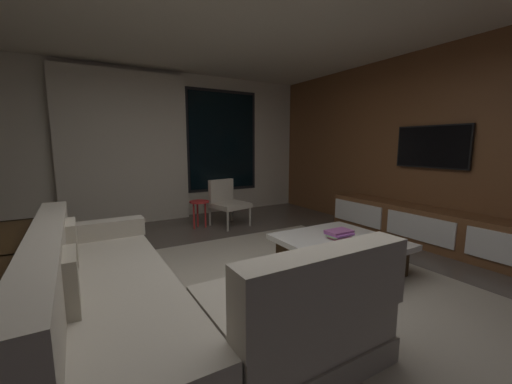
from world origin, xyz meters
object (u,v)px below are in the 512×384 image
(book_stack_on_coffee_table, at_px, (339,234))
(media_console, at_px, (432,229))
(side_stool, at_px, (199,206))
(accent_chair_near_window, at_px, (227,200))
(coffee_table, at_px, (339,254))
(sectional_couch, at_px, (152,303))
(mounted_tv, at_px, (432,147))

(book_stack_on_coffee_table, height_order, media_console, media_console)
(side_stool, bearing_deg, book_stack_on_coffee_table, -73.72)
(book_stack_on_coffee_table, distance_m, accent_chair_near_window, 2.42)
(accent_chair_near_window, height_order, side_stool, accent_chair_near_window)
(accent_chair_near_window, xyz_separation_m, media_console, (1.89, -2.48, -0.18))
(coffee_table, xyz_separation_m, media_console, (1.66, -0.05, 0.06))
(book_stack_on_coffee_table, xyz_separation_m, accent_chair_near_window, (-0.23, 2.41, 0.02))
(book_stack_on_coffee_table, relative_size, side_stool, 0.61)
(coffee_table, relative_size, media_console, 0.37)
(coffee_table, height_order, accent_chair_near_window, accent_chair_near_window)
(book_stack_on_coffee_table, xyz_separation_m, media_console, (1.66, -0.07, -0.16))
(accent_chair_near_window, bearing_deg, book_stack_on_coffee_table, -84.57)
(sectional_couch, relative_size, book_stack_on_coffee_table, 8.86)
(side_stool, bearing_deg, coffee_table, -73.95)
(book_stack_on_coffee_table, bearing_deg, accent_chair_near_window, 95.43)
(media_console, bearing_deg, book_stack_on_coffee_table, 177.60)
(side_stool, relative_size, mounted_tv, 0.45)
(coffee_table, relative_size, accent_chair_near_window, 1.49)
(sectional_couch, distance_m, side_stool, 3.01)
(coffee_table, bearing_deg, side_stool, 106.05)
(media_console, bearing_deg, mounted_tv, 47.52)
(coffee_table, xyz_separation_m, side_stool, (-0.71, 2.46, 0.19))
(sectional_couch, relative_size, media_console, 0.81)
(sectional_couch, height_order, media_console, sectional_couch)
(sectional_couch, xyz_separation_m, media_console, (3.70, 0.19, -0.04))
(sectional_couch, relative_size, mounted_tv, 2.47)
(coffee_table, distance_m, side_stool, 2.56)
(coffee_table, distance_m, media_console, 1.67)
(coffee_table, bearing_deg, sectional_couch, -173.30)
(media_console, bearing_deg, coffee_table, 178.20)
(side_stool, distance_m, mounted_tv, 3.58)
(media_console, height_order, mounted_tv, mounted_tv)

